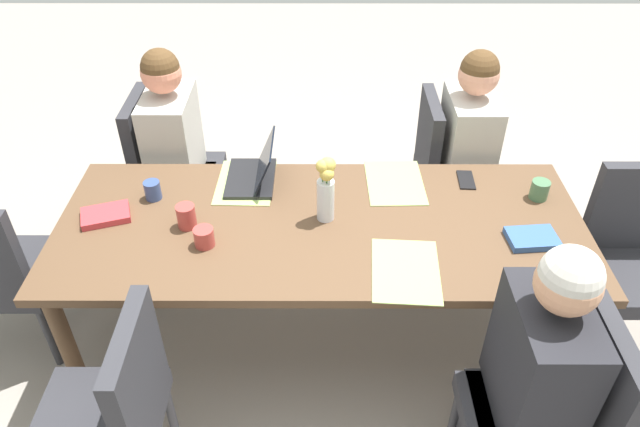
# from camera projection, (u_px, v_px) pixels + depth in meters

# --- Properties ---
(ground_plane) EXTENTS (10.00, 10.00, 0.00)m
(ground_plane) POSITION_uv_depth(u_px,v_px,m) (320.00, 335.00, 2.97)
(ground_plane) COLOR gray
(dining_table) EXTENTS (2.26, 0.92, 0.72)m
(dining_table) POSITION_uv_depth(u_px,v_px,m) (320.00, 235.00, 2.57)
(dining_table) COLOR brown
(dining_table) RESTS_ON ground_plane
(chair_near_left_near) EXTENTS (0.44, 0.44, 0.90)m
(chair_near_left_near) POSITION_uv_depth(u_px,v_px,m) (445.00, 167.00, 3.28)
(chair_near_left_near) COLOR #2D2D33
(chair_near_left_near) RESTS_ON ground_plane
(person_near_left_near) EXTENTS (0.36, 0.40, 1.19)m
(person_near_left_near) POSITION_uv_depth(u_px,v_px,m) (462.00, 168.00, 3.21)
(person_near_left_near) COLOR #2D2D33
(person_near_left_near) RESTS_ON ground_plane
(chair_far_left_mid) EXTENTS (0.44, 0.44, 0.90)m
(chair_far_left_mid) POSITION_uv_depth(u_px,v_px,m) (552.00, 414.00, 2.05)
(chair_far_left_mid) COLOR #2D2D33
(chair_far_left_mid) RESTS_ON ground_plane
(person_far_left_mid) EXTENTS (0.36, 0.40, 1.19)m
(person_far_left_mid) POSITION_uv_depth(u_px,v_px,m) (527.00, 394.00, 2.08)
(person_far_left_mid) COLOR #2D2D33
(person_far_left_mid) RESTS_ON ground_plane
(chair_near_left_far) EXTENTS (0.44, 0.44, 0.90)m
(chair_near_left_far) POSITION_uv_depth(u_px,v_px,m) (166.00, 165.00, 3.29)
(chair_near_left_far) COLOR #2D2D33
(chair_near_left_far) RESTS_ON ground_plane
(person_near_left_far) EXTENTS (0.36, 0.40, 1.19)m
(person_near_left_far) POSITION_uv_depth(u_px,v_px,m) (177.00, 167.00, 3.23)
(person_near_left_far) COLOR #2D2D33
(person_near_left_far) RESTS_ON ground_plane
(chair_head_left_right_mid) EXTENTS (0.44, 0.44, 0.90)m
(chair_head_left_right_mid) POSITION_uv_depth(u_px,v_px,m) (634.00, 252.00, 2.71)
(chair_head_left_right_mid) COLOR #2D2D33
(chair_head_left_right_mid) RESTS_ON ground_plane
(chair_far_right_far) EXTENTS (0.44, 0.44, 0.90)m
(chair_far_right_far) POSITION_uv_depth(u_px,v_px,m) (112.00, 410.00, 2.06)
(chair_far_right_far) COLOR #2D2D33
(chair_far_right_far) RESTS_ON ground_plane
(flower_vase) EXTENTS (0.08, 0.08, 0.30)m
(flower_vase) POSITION_uv_depth(u_px,v_px,m) (325.00, 188.00, 2.46)
(flower_vase) COLOR silver
(flower_vase) RESTS_ON dining_table
(placemat_near_left_near) EXTENTS (0.27, 0.37, 0.00)m
(placemat_near_left_near) POSITION_uv_depth(u_px,v_px,m) (394.00, 183.00, 2.76)
(placemat_near_left_near) COLOR #9EBC66
(placemat_near_left_near) RESTS_ON dining_table
(placemat_far_left_mid) EXTENTS (0.28, 0.38, 0.00)m
(placemat_far_left_mid) POSITION_uv_depth(u_px,v_px,m) (405.00, 271.00, 2.29)
(placemat_far_left_mid) COLOR #9EBC66
(placemat_far_left_mid) RESTS_ON dining_table
(placemat_near_left_far) EXTENTS (0.27, 0.37, 0.00)m
(placemat_near_left_far) POSITION_uv_depth(u_px,v_px,m) (245.00, 182.00, 2.76)
(placemat_near_left_far) COLOR #9EBC66
(placemat_near_left_far) RESTS_ON dining_table
(laptop_near_left_far) EXTENTS (0.22, 0.32, 0.20)m
(laptop_near_left_far) POSITION_uv_depth(u_px,v_px,m) (254.00, 173.00, 2.75)
(laptop_near_left_far) COLOR black
(laptop_near_left_far) RESTS_ON dining_table
(coffee_mug_near_left) EXTENTS (0.07, 0.07, 0.09)m
(coffee_mug_near_left) POSITION_uv_depth(u_px,v_px,m) (152.00, 190.00, 2.64)
(coffee_mug_near_left) COLOR #33477A
(coffee_mug_near_left) RESTS_ON dining_table
(coffee_mug_near_right) EXTENTS (0.08, 0.08, 0.10)m
(coffee_mug_near_right) POSITION_uv_depth(u_px,v_px,m) (185.00, 216.00, 2.48)
(coffee_mug_near_right) COLOR #AD3D38
(coffee_mug_near_right) RESTS_ON dining_table
(coffee_mug_centre_left) EXTENTS (0.08, 0.08, 0.08)m
(coffee_mug_centre_left) POSITION_uv_depth(u_px,v_px,m) (203.00, 237.00, 2.39)
(coffee_mug_centre_left) COLOR #AD3D38
(coffee_mug_centre_left) RESTS_ON dining_table
(coffee_mug_centre_right) EXTENTS (0.08, 0.08, 0.09)m
(coffee_mug_centre_right) POSITION_uv_depth(u_px,v_px,m) (539.00, 190.00, 2.64)
(coffee_mug_centre_right) COLOR #47704C
(coffee_mug_centre_right) RESTS_ON dining_table
(book_red_cover) EXTENTS (0.23, 0.20, 0.03)m
(book_red_cover) POSITION_uv_depth(u_px,v_px,m) (105.00, 215.00, 2.55)
(book_red_cover) COLOR #B73338
(book_red_cover) RESTS_ON dining_table
(book_blue_cover) EXTENTS (0.21, 0.16, 0.03)m
(book_blue_cover) POSITION_uv_depth(u_px,v_px,m) (531.00, 238.00, 2.42)
(book_blue_cover) COLOR #335693
(book_blue_cover) RESTS_ON dining_table
(phone_black) EXTENTS (0.08, 0.15, 0.01)m
(phone_black) POSITION_uv_depth(u_px,v_px,m) (465.00, 180.00, 2.78)
(phone_black) COLOR black
(phone_black) RESTS_ON dining_table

